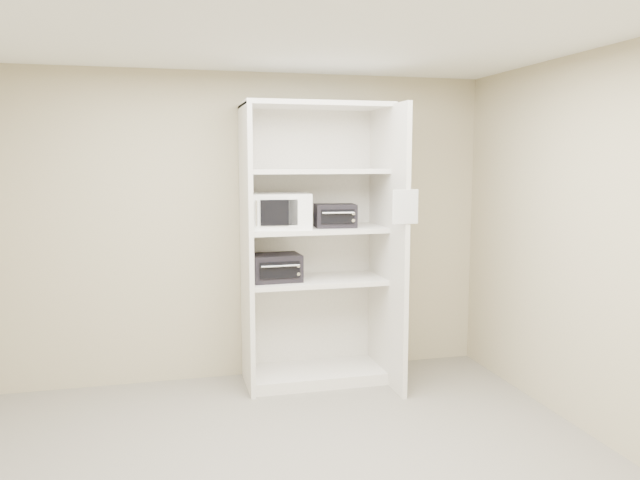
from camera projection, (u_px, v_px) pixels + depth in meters
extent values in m
cube|color=white|center=(279.00, 21.00, 3.42)|extent=(4.50, 4.00, 0.01)
cube|color=tan|center=(240.00, 227.00, 5.52)|extent=(4.50, 0.02, 2.70)
cube|color=tan|center=(417.00, 384.00, 1.67)|extent=(4.50, 0.02, 2.70)
cube|color=tan|center=(614.00, 250.00, 4.13)|extent=(0.02, 4.00, 2.70)
cube|color=white|center=(247.00, 249.00, 5.23)|extent=(0.04, 0.60, 2.40)
cube|color=white|center=(388.00, 247.00, 5.38)|extent=(0.04, 0.90, 2.40)
cube|color=white|center=(308.00, 242.00, 5.67)|extent=(1.24, 0.02, 2.40)
cube|color=white|center=(316.00, 374.00, 5.54)|extent=(1.16, 0.56, 0.10)
cube|color=white|center=(316.00, 280.00, 5.43)|extent=(1.16, 0.56, 0.04)
cube|color=white|center=(316.00, 229.00, 5.38)|extent=(1.16, 0.56, 0.04)
cube|color=white|center=(316.00, 171.00, 5.31)|extent=(1.16, 0.56, 0.04)
cube|color=white|center=(315.00, 105.00, 5.24)|extent=(1.24, 0.60, 0.04)
cube|color=white|center=(281.00, 211.00, 5.26)|extent=(0.53, 0.42, 0.29)
cube|color=black|center=(335.00, 216.00, 5.35)|extent=(0.37, 0.29, 0.20)
cube|color=black|center=(276.00, 268.00, 5.30)|extent=(0.42, 0.33, 0.23)
cube|color=white|center=(405.00, 207.00, 4.88)|extent=(0.21, 0.01, 0.26)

